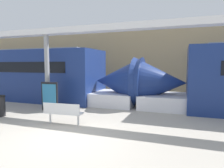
{
  "coord_description": "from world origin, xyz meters",
  "views": [
    {
      "loc": [
        3.28,
        -5.08,
        2.22
      ],
      "look_at": [
        0.43,
        3.02,
        1.4
      ],
      "focal_mm": 32.0,
      "sensor_mm": 36.0,
      "label": 1
    }
  ],
  "objects_px": {
    "train_right": "(10,75)",
    "bench_near": "(63,112)",
    "trash_bin": "(0,106)",
    "support_column_near": "(47,73)",
    "poster_board": "(50,96)"
  },
  "relations": [
    {
      "from": "trash_bin",
      "to": "support_column_near",
      "type": "relative_size",
      "value": 0.25
    },
    {
      "from": "support_column_near",
      "to": "bench_near",
      "type": "bearing_deg",
      "value": -42.8
    },
    {
      "from": "trash_bin",
      "to": "poster_board",
      "type": "distance_m",
      "value": 2.13
    },
    {
      "from": "train_right",
      "to": "bench_near",
      "type": "height_order",
      "value": "train_right"
    },
    {
      "from": "train_right",
      "to": "bench_near",
      "type": "xyz_separation_m",
      "value": [
        6.98,
        -4.3,
        -1.03
      ]
    },
    {
      "from": "train_right",
      "to": "poster_board",
      "type": "distance_m",
      "value": 5.83
    },
    {
      "from": "train_right",
      "to": "bench_near",
      "type": "distance_m",
      "value": 8.26
    },
    {
      "from": "bench_near",
      "to": "poster_board",
      "type": "bearing_deg",
      "value": 133.2
    },
    {
      "from": "support_column_near",
      "to": "trash_bin",
      "type": "bearing_deg",
      "value": -119.76
    },
    {
      "from": "bench_near",
      "to": "support_column_near",
      "type": "bearing_deg",
      "value": 133.01
    },
    {
      "from": "support_column_near",
      "to": "train_right",
      "type": "bearing_deg",
      "value": 154.67
    },
    {
      "from": "bench_near",
      "to": "support_column_near",
      "type": "relative_size",
      "value": 0.4
    },
    {
      "from": "support_column_near",
      "to": "poster_board",
      "type": "bearing_deg",
      "value": -43.76
    },
    {
      "from": "bench_near",
      "to": "trash_bin",
      "type": "bearing_deg",
      "value": 173.18
    },
    {
      "from": "train_right",
      "to": "trash_bin",
      "type": "height_order",
      "value": "train_right"
    }
  ]
}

